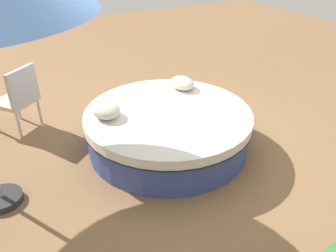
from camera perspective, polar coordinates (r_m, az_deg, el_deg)
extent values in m
plane|color=olive|center=(4.88, 0.00, -3.30)|extent=(16.00, 16.00, 0.00)
cylinder|color=#38478C|center=(4.77, 0.00, -1.23)|extent=(2.16, 2.16, 0.41)
cylinder|color=black|center=(4.66, 0.00, 0.93)|extent=(2.24, 2.24, 0.02)
cylinder|color=silver|center=(4.63, 0.00, 1.63)|extent=(2.23, 2.23, 0.13)
ellipsoid|color=beige|center=(5.25, 2.36, 7.05)|extent=(0.42, 0.32, 0.17)
ellipsoid|color=beige|center=(4.52, -10.07, 2.56)|extent=(0.42, 0.35, 0.18)
cylinder|color=#B7B7BC|center=(5.94, -23.33, 2.90)|extent=(0.04, 0.04, 0.42)
cylinder|color=#B7B7BC|center=(5.40, -23.23, 0.15)|extent=(0.04, 0.04, 0.42)
cylinder|color=#B7B7BC|center=(5.66, -20.27, 2.22)|extent=(0.04, 0.04, 0.42)
cube|color=beige|center=(5.56, -23.78, 3.76)|extent=(0.72, 0.72, 0.06)
cube|color=#B7B7BC|center=(5.31, -22.69, 6.10)|extent=(0.37, 0.44, 0.50)
cylinder|color=#262628|center=(4.38, -25.46, -10.69)|extent=(0.44, 0.44, 0.08)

